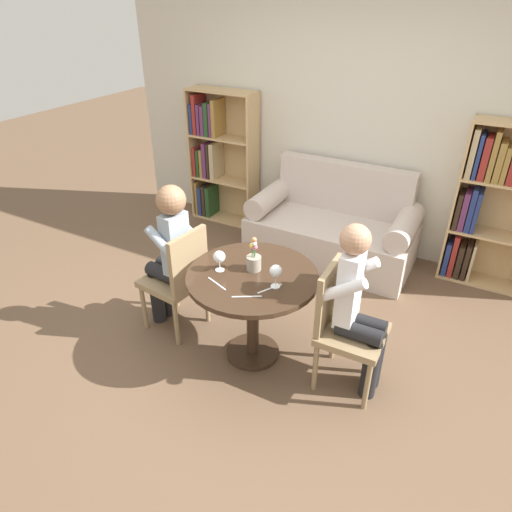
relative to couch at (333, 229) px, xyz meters
The scene contains 16 objects.
ground_plane 1.69m from the couch, 90.00° to the right, with size 16.00×16.00×0.00m, color brown.
back_wall 1.12m from the couch, 90.00° to the left, with size 5.20×0.05×2.70m.
round_table 1.68m from the couch, 90.00° to the right, with size 0.92×0.92×0.72m.
couch is the anchor object (origin of this frame).
bookshelf_left 1.61m from the couch, behind, with size 0.78×0.28×1.49m.
bookshelf_right 1.42m from the couch, 11.35° to the left, with size 0.78×0.28×1.49m.
chair_left 1.79m from the couch, 111.29° to the right, with size 0.47×0.47×0.90m.
chair_right 1.73m from the couch, 67.91° to the right, with size 0.43×0.43×0.90m.
person_left 1.83m from the couch, 114.04° to the right, with size 0.44×0.37×1.23m.
person_right 1.78m from the couch, 65.10° to the right, with size 0.42×0.34×1.22m.
wine_glass_left 1.81m from the couch, 97.48° to the right, with size 0.09×0.09×0.15m.
wine_glass_right 1.81m from the couch, 83.27° to the right, with size 0.08×0.08×0.16m.
flower_vase 1.67m from the couch, 90.83° to the right, with size 0.10×0.10×0.26m.
knife_left_setting 1.95m from the couch, 87.17° to the right, with size 0.17×0.11×0.00m.
fork_left_setting 1.82m from the couch, 84.07° to the right, with size 0.10×0.17×0.00m.
knife_right_setting 1.92m from the couch, 94.62° to the right, with size 0.18×0.08×0.00m.
Camera 1 is at (1.28, -2.29, 2.41)m, focal length 32.00 mm.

